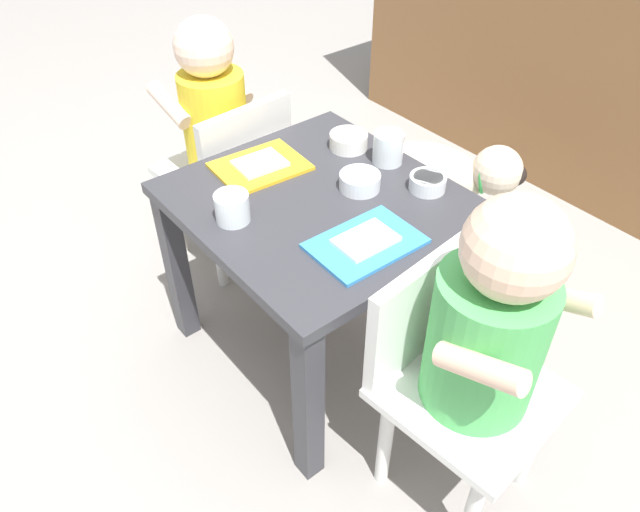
# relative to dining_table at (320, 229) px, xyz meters

# --- Properties ---
(ground_plane) EXTENTS (7.00, 7.00, 0.00)m
(ground_plane) POSITION_rel_dining_table_xyz_m (0.00, 0.00, -0.36)
(ground_plane) COLOR gray
(dining_table) EXTENTS (0.56, 0.52, 0.44)m
(dining_table) POSITION_rel_dining_table_xyz_m (0.00, 0.00, 0.00)
(dining_table) COLOR #333338
(dining_table) RESTS_ON ground
(seated_child_left) EXTENTS (0.30, 0.30, 0.68)m
(seated_child_left) POSITION_rel_dining_table_xyz_m (-0.44, 0.02, 0.06)
(seated_child_left) COLOR silver
(seated_child_left) RESTS_ON ground
(seated_child_right) EXTENTS (0.31, 0.31, 0.70)m
(seated_child_right) POSITION_rel_dining_table_xyz_m (0.44, -0.02, 0.07)
(seated_child_right) COLOR silver
(seated_child_right) RESTS_ON ground
(dog) EXTENTS (0.42, 0.34, 0.33)m
(dog) POSITION_rel_dining_table_xyz_m (-0.13, 0.54, -0.15)
(dog) COLOR beige
(dog) RESTS_ON ground
(food_tray_left) EXTENTS (0.16, 0.20, 0.02)m
(food_tray_left) POSITION_rel_dining_table_xyz_m (-0.17, -0.03, 0.09)
(food_tray_left) COLOR gold
(food_tray_left) RESTS_ON dining_table
(food_tray_right) EXTENTS (0.14, 0.21, 0.02)m
(food_tray_right) POSITION_rel_dining_table_xyz_m (0.17, -0.03, 0.09)
(food_tray_right) COLOR #388CD8
(food_tray_right) RESTS_ON dining_table
(water_cup_left) EXTENTS (0.07, 0.07, 0.07)m
(water_cup_left) POSITION_rel_dining_table_xyz_m (-0.02, 0.20, 0.11)
(water_cup_left) COLOR white
(water_cup_left) RESTS_ON dining_table
(water_cup_right) EXTENTS (0.07, 0.07, 0.06)m
(water_cup_right) POSITION_rel_dining_table_xyz_m (-0.05, -0.18, 0.11)
(water_cup_right) COLOR white
(water_cup_right) RESTS_ON dining_table
(cereal_bowl_left_side) EXTENTS (0.09, 0.09, 0.03)m
(cereal_bowl_left_side) POSITION_rel_dining_table_xyz_m (0.02, 0.09, 0.10)
(cereal_bowl_left_side) COLOR white
(cereal_bowl_left_side) RESTS_ON dining_table
(veggie_bowl_near) EXTENTS (0.08, 0.08, 0.03)m
(veggie_bowl_near) POSITION_rel_dining_table_xyz_m (0.11, 0.19, 0.10)
(veggie_bowl_near) COLOR white
(veggie_bowl_near) RESTS_ON dining_table
(cereal_bowl_right_side) EXTENTS (0.09, 0.09, 0.04)m
(cereal_bowl_right_side) POSITION_rel_dining_table_xyz_m (-0.12, 0.18, 0.10)
(cereal_bowl_right_side) COLOR white
(cereal_bowl_right_side) RESTS_ON dining_table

